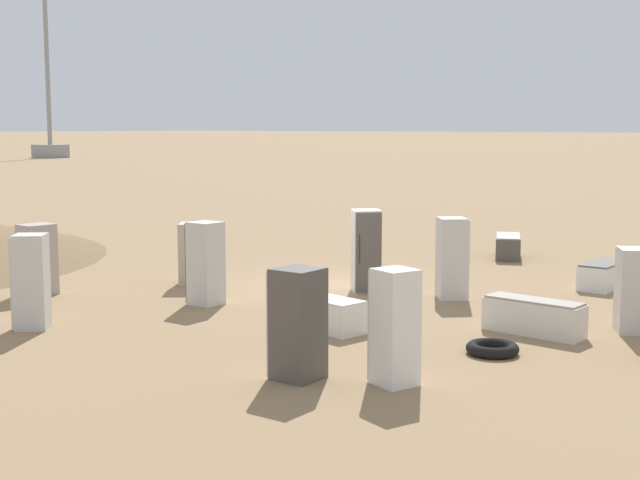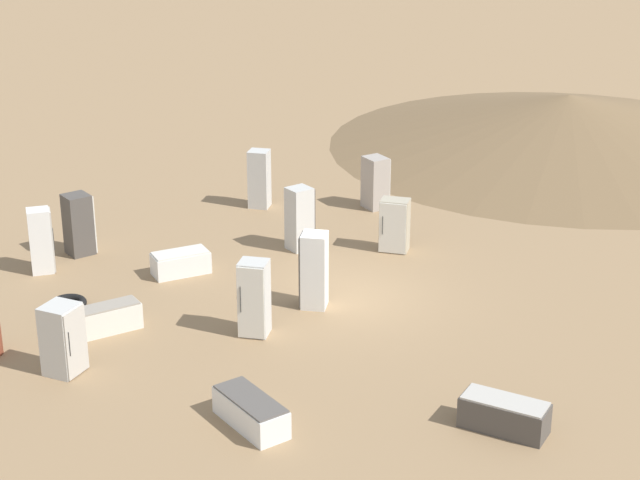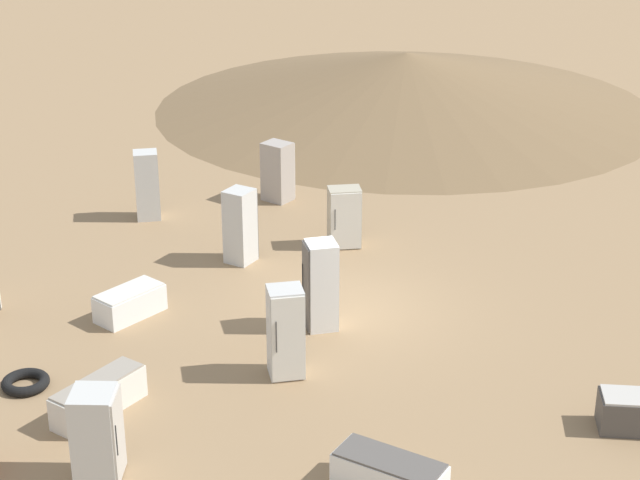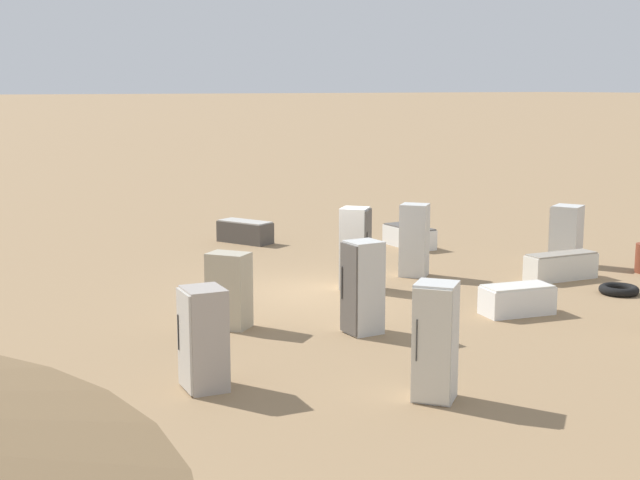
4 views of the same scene
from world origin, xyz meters
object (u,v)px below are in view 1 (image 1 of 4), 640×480
discarded_fridge_1 (366,251)px  discarded_fridge_5 (37,259)px  discarded_fridge_6 (637,290)px  discarded_fridge_11 (452,258)px  discarded_fridge_0 (297,324)px  discarded_fridge_9 (508,247)px  discarded_fridge_7 (205,263)px  discarded_fridge_2 (328,314)px  discarded_fridge_8 (605,275)px  discarded_fridge_12 (394,327)px  discarded_fridge_10 (534,317)px  discarded_fridge_4 (31,282)px  scrap_tire (492,348)px  power_pylon_0 (48,89)px  discarded_fridge_3 (192,253)px

discarded_fridge_1 → discarded_fridge_5: discarded_fridge_1 is taller
discarded_fridge_6 → discarded_fridge_11: discarded_fridge_11 is taller
discarded_fridge_0 → discarded_fridge_9: discarded_fridge_0 is taller
discarded_fridge_1 → discarded_fridge_9: bearing=-137.4°
discarded_fridge_6 → discarded_fridge_11: 4.49m
discarded_fridge_5 → discarded_fridge_7: (3.96, 1.46, 0.09)m
discarded_fridge_5 → discarded_fridge_6: (12.40, 4.37, -0.02)m
discarded_fridge_2 → discarded_fridge_8: size_ratio=0.88×
discarded_fridge_1 → discarded_fridge_12: (4.54, -6.15, -0.08)m
discarded_fridge_11 → discarded_fridge_12: discarded_fridge_11 is taller
discarded_fridge_1 → discarded_fridge_10: discarded_fridge_1 is taller
discarded_fridge_6 → discarded_fridge_9: (-6.00, 7.46, -0.47)m
discarded_fridge_4 → discarded_fridge_1: bearing=-64.1°
discarded_fridge_4 → discarded_fridge_9: bearing=-54.6°
discarded_fridge_11 → discarded_fridge_12: bearing=-20.6°
discarded_fridge_0 → discarded_fridge_10: (1.78, 4.98, -0.53)m
discarded_fridge_1 → scrap_tire: size_ratio=2.13×
discarded_fridge_8 → discarded_fridge_10: (0.55, -5.64, 0.02)m
power_pylon_0 → discarded_fridge_5: 92.91m
discarded_fridge_6 → discarded_fridge_10: bearing=-167.3°
discarded_fridge_4 → discarded_fridge_9: (3.53, 14.08, -0.58)m
discarded_fridge_4 → discarded_fridge_9: discarded_fridge_4 is taller
discarded_fridge_1 → discarded_fridge_9: 7.04m
discarded_fridge_5 → discarded_fridge_8: (10.34, 8.69, -0.51)m
discarded_fridge_3 → discarded_fridge_12: (8.59, -4.47, 0.13)m
power_pylon_0 → discarded_fridge_2: bearing=-34.1°
discarded_fridge_1 → discarded_fridge_5: (-5.95, -4.83, -0.15)m
discarded_fridge_0 → discarded_fridge_12: bearing=-65.8°
discarded_fridge_8 → discarded_fridge_12: 10.02m
discarded_fridge_5 → discarded_fridge_11: 9.57m
discarded_fridge_0 → discarded_fridge_6: 7.11m
discarded_fridge_0 → discarded_fridge_10: size_ratio=0.89×
discarded_fridge_0 → discarded_fridge_3: (-7.22, 5.09, -0.11)m
discarded_fridge_4 → discarded_fridge_3: bearing=-30.4°
discarded_fridge_5 → discarded_fridge_11: bearing=-50.8°
discarded_fridge_9 → discarded_fridge_11: bearing=-100.9°
discarded_fridge_8 → discarded_fridge_11: (-2.34, -3.43, 0.61)m
power_pylon_0 → discarded_fridge_10: power_pylon_0 is taller
discarded_fridge_0 → discarded_fridge_10: bearing=-19.8°
discarded_fridge_3 → discarded_fridge_9: discarded_fridge_3 is taller
discarded_fridge_4 → discarded_fridge_10: size_ratio=0.94×
discarded_fridge_8 → discarded_fridge_12: bearing=91.7°
discarded_fridge_9 → discarded_fridge_2: bearing=-108.3°
discarded_fridge_4 → discarded_fridge_0: bearing=-127.8°
power_pylon_0 → discarded_fridge_9: bearing=-28.9°
power_pylon_0 → discarded_fridge_1: size_ratio=13.87×
discarded_fridge_1 → scrap_tire: discarded_fridge_1 is taller
discarded_fridge_7 → discarded_fridge_10: 7.14m
discarded_fridge_6 → discarded_fridge_12: (-1.91, -5.69, 0.08)m
discarded_fridge_1 → discarded_fridge_6: 6.47m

